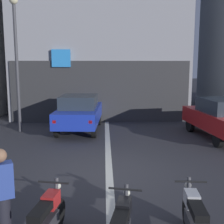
# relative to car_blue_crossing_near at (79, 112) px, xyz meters

# --- Properties ---
(ground_plane) EXTENTS (120.00, 120.00, 0.00)m
(ground_plane) POSITION_rel_car_blue_crossing_near_xyz_m (1.26, -5.34, -0.89)
(ground_plane) COLOR #333338
(lane_centre_line) EXTENTS (0.20, 18.00, 0.01)m
(lane_centre_line) POSITION_rel_car_blue_crossing_near_xyz_m (1.26, 0.66, -0.88)
(lane_centre_line) COLOR silver
(lane_centre_line) RESTS_ON ground
(building_mid_block) EXTENTS (9.67, 9.75, 13.70)m
(building_mid_block) POSITION_rel_car_blue_crossing_near_xyz_m (0.92, 6.88, 5.95)
(building_mid_block) COLOR #9E9EA3
(building_mid_block) RESTS_ON ground
(car_blue_crossing_near) EXTENTS (1.99, 4.19, 1.64)m
(car_blue_crossing_near) POSITION_rel_car_blue_crossing_near_xyz_m (0.00, 0.00, 0.00)
(car_blue_crossing_near) COLOR black
(car_blue_crossing_near) RESTS_ON ground
(car_red_parked_kerbside) EXTENTS (2.14, 4.25, 1.64)m
(car_red_parked_kerbside) POSITION_rel_car_blue_crossing_near_xyz_m (5.91, -1.57, 0.00)
(car_red_parked_kerbside) COLOR black
(car_red_parked_kerbside) RESTS_ON ground
(car_white_down_street) EXTENTS (2.19, 4.27, 1.64)m
(car_white_down_street) POSITION_rel_car_blue_crossing_near_xyz_m (2.23, 8.55, 0.00)
(car_white_down_street) COLOR black
(car_white_down_street) RESTS_ON ground
(street_lamp) EXTENTS (0.36, 0.36, 5.88)m
(street_lamp) POSITION_rel_car_blue_crossing_near_xyz_m (-2.69, -0.07, 2.76)
(street_lamp) COLOR #47474C
(street_lamp) RESTS_ON ground
(motorcycle_red_row_leftmost) EXTENTS (0.55, 1.65, 0.98)m
(motorcycle_red_row_leftmost) POSITION_rel_car_blue_crossing_near_xyz_m (0.18, -8.52, -0.43)
(motorcycle_red_row_leftmost) COLOR black
(motorcycle_red_row_leftmost) RESTS_ON ground
(motorcycle_white_row_centre) EXTENTS (0.55, 1.67, 0.98)m
(motorcycle_white_row_centre) POSITION_rel_car_blue_crossing_near_xyz_m (2.60, -8.56, -0.43)
(motorcycle_white_row_centre) COLOR black
(motorcycle_white_row_centre) RESTS_ON ground
(person_by_motorcycles) EXTENTS (0.42, 0.36, 1.67)m
(person_by_motorcycles) POSITION_rel_car_blue_crossing_near_xyz_m (-0.51, -8.57, -0.03)
(person_by_motorcycles) COLOR #23232D
(person_by_motorcycles) RESTS_ON ground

